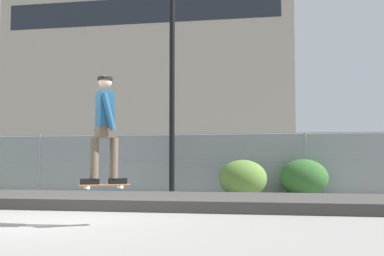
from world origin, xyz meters
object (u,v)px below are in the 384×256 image
object	(u,v)px
skateboard	(104,185)
street_lamp	(172,35)
shrub_center	(243,178)
parked_car_near	(94,166)
shrub_right	(304,178)
skater	(105,123)
parked_car_mid	(256,166)

from	to	relation	value
skateboard	street_lamp	xyz separation A→B (m)	(-0.52, 6.98, 4.13)
street_lamp	shrub_center	world-z (taller)	street_lamp
parked_car_near	shrub_right	xyz separation A→B (m)	(7.36, -2.59, -0.31)
skater	shrub_center	distance (m)	6.91
street_lamp	shrub_right	size ratio (longest dim) A/B	5.68
skateboard	parked_car_mid	distance (m)	10.23
parked_car_mid	parked_car_near	bearing A→B (deg)	-177.74
street_lamp	parked_car_near	size ratio (longest dim) A/B	1.75
shrub_right	skateboard	bearing A→B (deg)	-114.32
street_lamp	skater	bearing A→B (deg)	-85.76
shrub_right	street_lamp	bearing A→B (deg)	-175.88
skateboard	street_lamp	size ratio (longest dim) A/B	0.10
parked_car_near	street_lamp	bearing A→B (deg)	-38.83
skateboard	shrub_center	xyz separation A→B (m)	(1.59, 6.64, -0.12)
parked_car_mid	skater	bearing A→B (deg)	-99.97
skater	parked_car_mid	distance (m)	10.26
parked_car_near	shrub_center	bearing A→B (deg)	-29.48
parked_car_near	shrub_center	world-z (taller)	parked_car_near
skateboard	parked_car_near	distance (m)	10.66
shrub_center	shrub_right	bearing A→B (deg)	19.90
street_lamp	shrub_right	bearing A→B (deg)	4.12
skater	shrub_center	size ratio (longest dim) A/B	1.26
skateboard	shrub_center	size ratio (longest dim) A/B	0.58
skater	parked_car_mid	bearing A→B (deg)	80.03
skateboard	skater	world-z (taller)	skater
street_lamp	parked_car_mid	size ratio (longest dim) A/B	1.77
parked_car_mid	shrub_center	size ratio (longest dim) A/B	3.27
skateboard	parked_car_near	world-z (taller)	parked_car_near
skater	street_lamp	world-z (taller)	street_lamp
skateboard	parked_car_mid	size ratio (longest dim) A/B	0.18
skater	shrub_right	size ratio (longest dim) A/B	1.24
skateboard	skater	bearing A→B (deg)	-7.13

